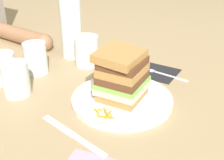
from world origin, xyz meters
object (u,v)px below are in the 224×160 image
object	(u,v)px
main_plate	(122,100)
empty_tumbler_2	(16,79)
sandwich	(122,76)
water_bottle	(71,24)
knife	(74,136)
napkin_dark	(154,71)
fork	(161,72)
juice_glass	(87,52)
empty_tumbler_1	(36,58)
empty_tumbler_0	(2,68)

from	to	relation	value
main_plate	empty_tumbler_2	size ratio (longest dim) A/B	2.84
sandwich	empty_tumbler_2	bearing A→B (deg)	116.73
sandwich	water_bottle	distance (m)	0.35
knife	napkin_dark	bearing A→B (deg)	1.46
fork	juice_glass	bearing A→B (deg)	108.65
juice_glass	empty_tumbler_2	xyz separation A→B (m)	(-0.26, 0.03, 0.00)
fork	empty_tumbler_2	world-z (taller)	empty_tumbler_2
napkin_dark	empty_tumbler_2	distance (m)	0.41
napkin_dark	empty_tumbler_1	size ratio (longest dim) A/B	1.44
main_plate	napkin_dark	world-z (taller)	main_plate
napkin_dark	empty_tumbler_0	distance (m)	0.45
napkin_dark	knife	bearing A→B (deg)	-178.54
empty_tumbler_2	sandwich	bearing A→B (deg)	-63.27
fork	sandwich	bearing A→B (deg)	177.96
water_bottle	empty_tumbler_1	size ratio (longest dim) A/B	2.73
main_plate	napkin_dark	distance (m)	0.21
knife	juice_glass	distance (m)	0.37
knife	empty_tumbler_0	xyz separation A→B (m)	(0.07, 0.34, 0.04)
sandwich	knife	distance (m)	0.19
knife	main_plate	bearing A→B (deg)	-2.04
knife	empty_tumbler_1	xyz separation A→B (m)	(0.17, 0.30, 0.05)
empty_tumbler_0	water_bottle	bearing A→B (deg)	-7.83
main_plate	empty_tumbler_0	distance (m)	0.36
empty_tumbler_0	fork	bearing A→B (deg)	-48.60
juice_glass	water_bottle	world-z (taller)	water_bottle
sandwich	water_bottle	world-z (taller)	water_bottle
main_plate	fork	xyz separation A→B (m)	(0.21, -0.01, -0.00)
empty_tumbler_1	empty_tumbler_2	xyz separation A→B (m)	(-0.12, -0.06, -0.00)
napkin_dark	empty_tumbler_1	bearing A→B (deg)	125.85
main_plate	juice_glass	bearing A→B (deg)	59.71
napkin_dark	fork	xyz separation A→B (m)	(-0.00, -0.02, 0.00)
knife	water_bottle	bearing A→B (deg)	42.69
juice_glass	empty_tumbler_1	size ratio (longest dim) A/B	1.01
main_plate	water_bottle	world-z (taller)	water_bottle
water_bottle	napkin_dark	bearing A→B (deg)	-79.72
main_plate	juice_glass	world-z (taller)	juice_glass
main_plate	sandwich	world-z (taller)	sandwich
napkin_dark	juice_glass	world-z (taller)	juice_glass
sandwich	napkin_dark	world-z (taller)	sandwich
empty_tumbler_0	empty_tumbler_2	distance (m)	0.10
main_plate	fork	size ratio (longest dim) A/B	1.54
sandwich	empty_tumbler_2	xyz separation A→B (m)	(-0.12, 0.25, -0.03)
fork	water_bottle	distance (m)	0.34
knife	water_bottle	xyz separation A→B (m)	(0.33, 0.30, 0.11)
juice_glass	water_bottle	xyz separation A→B (m)	(0.02, 0.09, 0.07)
water_bottle	empty_tumbler_0	xyz separation A→B (m)	(-0.25, 0.04, -0.07)
main_plate	knife	xyz separation A→B (m)	(-0.17, 0.01, -0.01)
empty_tumbler_1	water_bottle	bearing A→B (deg)	-0.89
fork	empty_tumbler_2	size ratio (longest dim) A/B	1.84
main_plate	fork	bearing A→B (deg)	-1.81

